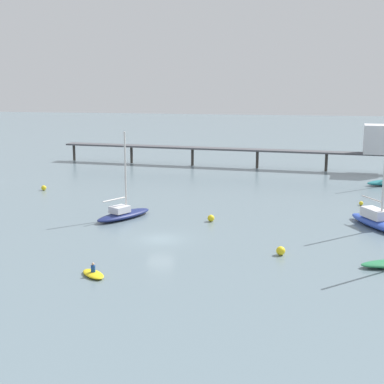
{
  "coord_description": "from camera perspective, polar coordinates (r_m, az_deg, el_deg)",
  "views": [
    {
      "loc": [
        13.26,
        -52.91,
        15.68
      ],
      "look_at": [
        0.0,
        16.77,
        1.5
      ],
      "focal_mm": 53.28,
      "sensor_mm": 36.0,
      "label": 1
    }
  ],
  "objects": [
    {
      "name": "mooring_buoy_outer",
      "position": [
        74.66,
        16.57,
        -1.09
      ],
      "size": [
        0.53,
        0.53,
        0.53
      ],
      "primitive_type": "sphere",
      "color": "yellow",
      "rests_on": "ground_plane"
    },
    {
      "name": "mooring_buoy_near",
      "position": [
        63.53,
        1.91,
        -2.63
      ],
      "size": [
        0.77,
        0.77,
        0.77
      ],
      "primitive_type": "sphere",
      "color": "yellow",
      "rests_on": "ground_plane"
    },
    {
      "name": "mooring_buoy_far",
      "position": [
        83.83,
        -14.62,
        0.41
      ],
      "size": [
        0.72,
        0.72,
        0.72
      ],
      "primitive_type": "sphere",
      "color": "yellow",
      "rests_on": "ground_plane"
    },
    {
      "name": "pier",
      "position": [
        99.98,
        12.99,
        4.81
      ],
      "size": [
        61.67,
        8.89,
        8.15
      ],
      "color": "#4C4C51",
      "rests_on": "ground_plane"
    },
    {
      "name": "sailboat_blue",
      "position": [
        63.99,
        18.08,
        -2.71
      ],
      "size": [
        6.35,
        9.25,
        11.81
      ],
      "color": "#2D4CB7",
      "rests_on": "ground_plane"
    },
    {
      "name": "mooring_buoy_mid",
      "position": [
        52.23,
        8.87,
        -5.84
      ],
      "size": [
        0.82,
        0.82,
        0.82
      ],
      "primitive_type": "sphere",
      "color": "yellow",
      "rests_on": "ground_plane"
    },
    {
      "name": "sailboat_navy",
      "position": [
        65.28,
        -6.9,
        -2.11
      ],
      "size": [
        5.77,
        7.94,
        9.88
      ],
      "color": "navy",
      "rests_on": "ground_plane"
    },
    {
      "name": "dinghy_yellow",
      "position": [
        47.09,
        -9.85,
        -8.05
      ],
      "size": [
        2.89,
        2.85,
        1.14
      ],
      "color": "yellow",
      "rests_on": "ground_plane"
    },
    {
      "name": "ground_plane",
      "position": [
        56.76,
        -3.18,
        -4.75
      ],
      "size": [
        400.0,
        400.0,
        0.0
      ],
      "primitive_type": "plane",
      "color": "slate"
    }
  ]
}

